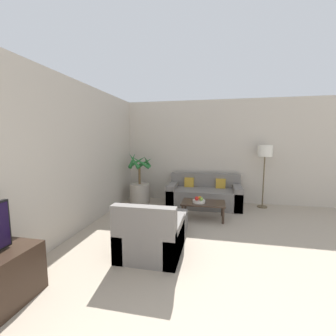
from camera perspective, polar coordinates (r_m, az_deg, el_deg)
The scene contains 12 objects.
wall_back at distance 6.16m, azimuth 18.52°, elevation 3.88°, with size 7.80×0.06×2.70m.
wall_left at distance 3.74m, azimuth -28.48°, elevation 1.48°, with size 0.06×8.09×2.70m.
potted_palm at distance 5.99m, azimuth -7.19°, elevation -4.96°, with size 0.69×0.70×1.35m.
sofa_loveseat at distance 5.78m, azimuth 9.15°, elevation -6.83°, with size 1.79×0.86×0.79m.
floor_lamp at distance 5.91m, azimuth 23.40°, elevation 3.21°, with size 0.34×0.34×1.54m.
coffee_table at distance 4.87m, azimuth 8.93°, elevation -9.07°, with size 0.90×0.56×0.36m.
fruit_bowl at distance 4.80m, azimuth 7.85°, elevation -8.38°, with size 0.26×0.26×0.05m.
apple_red at distance 4.75m, azimuth 7.29°, elevation -7.67°, with size 0.08×0.08×0.08m.
apple_green at distance 4.74m, azimuth 8.48°, elevation -7.78°, with size 0.07×0.07×0.07m.
orange_fruit at distance 4.83m, azimuth 8.05°, elevation -7.51°, with size 0.07×0.07×0.07m.
armchair at distance 3.42m, azimuth -4.42°, elevation -17.11°, with size 0.86×0.88×0.82m.
ottoman at distance 4.22m, azimuth -0.06°, elevation -13.45°, with size 0.67×0.56×0.35m.
Camera 1 is at (-0.71, 0.41, 1.67)m, focal length 24.00 mm.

